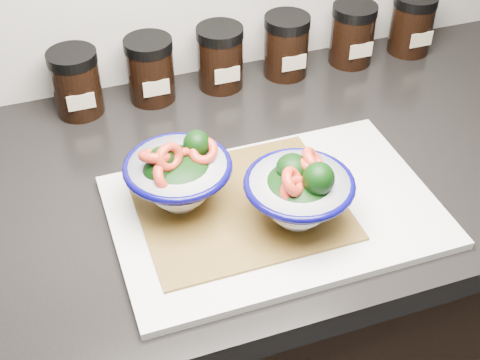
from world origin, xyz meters
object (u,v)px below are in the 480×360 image
object	(u,v)px
spice_jar_f	(412,24)
spice_jar_b	(150,69)
spice_jar_c	(220,57)
bowl_right	(299,192)
spice_jar_d	(286,46)
spice_jar_a	(76,83)
cutting_board	(274,211)
spice_jar_e	(352,34)
bowl_left	(178,176)

from	to	relation	value
spice_jar_f	spice_jar_b	bearing A→B (deg)	180.00
spice_jar_f	spice_jar_c	bearing A→B (deg)	180.00
bowl_right	spice_jar_b	world-z (taller)	bowl_right
spice_jar_b	spice_jar_d	distance (m)	0.25
spice_jar_a	spice_jar_d	bearing A→B (deg)	0.00
cutting_board	spice_jar_e	world-z (taller)	spice_jar_e
bowl_left	bowl_right	world-z (taller)	same
cutting_board	spice_jar_d	size ratio (longest dim) A/B	3.98
cutting_board	bowl_right	distance (m)	0.07
bowl_left	spice_jar_f	distance (m)	0.61
spice_jar_e	spice_jar_f	world-z (taller)	same
spice_jar_d	bowl_left	bearing A→B (deg)	-133.58
bowl_left	spice_jar_d	bearing A→B (deg)	46.42
bowl_left	cutting_board	bearing A→B (deg)	-23.50
bowl_right	spice_jar_f	distance (m)	0.55
spice_jar_c	spice_jar_f	xyz separation A→B (m)	(0.38, 0.00, 0.00)
cutting_board	spice_jar_d	world-z (taller)	spice_jar_d
bowl_left	spice_jar_f	size ratio (longest dim) A/B	1.32
spice_jar_b	spice_jar_f	distance (m)	0.51
spice_jar_a	spice_jar_d	world-z (taller)	same
cutting_board	spice_jar_e	distance (m)	0.46
bowl_right	spice_jar_d	world-z (taller)	bowl_right
spice_jar_a	cutting_board	bearing A→B (deg)	-58.14
bowl_left	spice_jar_c	world-z (taller)	bowl_left
bowl_left	spice_jar_c	bearing A→B (deg)	62.08
bowl_left	spice_jar_f	xyz separation A→B (m)	(0.54, 0.29, -0.01)
bowl_left	bowl_right	xyz separation A→B (m)	(0.14, -0.09, 0.00)
cutting_board	spice_jar_f	size ratio (longest dim) A/B	3.98
spice_jar_c	spice_jar_f	size ratio (longest dim) A/B	1.00
cutting_board	spice_jar_a	distance (m)	0.41
spice_jar_b	spice_jar_e	world-z (taller)	same
spice_jar_c	spice_jar_e	world-z (taller)	same
cutting_board	spice_jar_a	world-z (taller)	spice_jar_a
bowl_left	spice_jar_e	distance (m)	0.51
spice_jar_c	spice_jar_a	bearing A→B (deg)	180.00
cutting_board	bowl_left	world-z (taller)	bowl_left
spice_jar_f	spice_jar_e	bearing A→B (deg)	180.00
spice_jar_d	spice_jar_e	bearing A→B (deg)	0.00
spice_jar_c	spice_jar_f	bearing A→B (deg)	0.00
spice_jar_b	spice_jar_a	bearing A→B (deg)	180.00
spice_jar_a	spice_jar_d	distance (m)	0.37
cutting_board	spice_jar_b	xyz separation A→B (m)	(-0.09, 0.35, 0.05)
cutting_board	spice_jar_b	size ratio (longest dim) A/B	3.98
bowl_left	bowl_right	bearing A→B (deg)	-31.21
bowl_right	spice_jar_c	distance (m)	0.38
spice_jar_a	spice_jar_f	bearing A→B (deg)	0.00
bowl_right	spice_jar_b	bearing A→B (deg)	106.27
spice_jar_d	spice_jar_b	bearing A→B (deg)	180.00
bowl_right	spice_jar_a	bearing A→B (deg)	121.81
bowl_right	spice_jar_a	size ratio (longest dim) A/B	1.31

